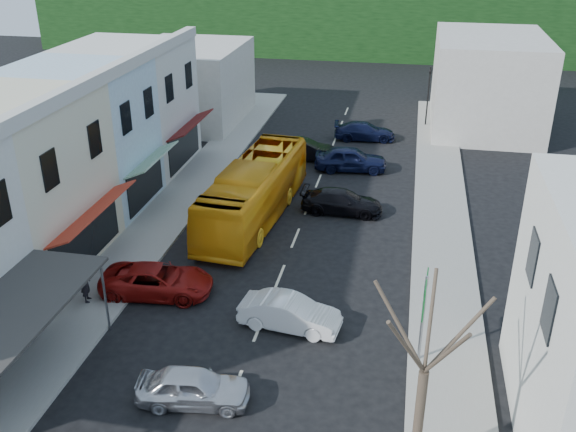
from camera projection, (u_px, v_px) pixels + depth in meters
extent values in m
plane|color=black|center=(260.00, 326.00, 26.29)|extent=(120.00, 120.00, 0.00)
cube|color=gray|center=(172.00, 209.00, 36.43)|extent=(3.00, 52.00, 0.15)
cube|color=gray|center=(442.00, 232.00, 33.82)|extent=(3.00, 52.00, 0.15)
cube|color=beige|center=(8.00, 186.00, 29.41)|extent=(7.00, 8.00, 8.00)
cube|color=#A52B19|center=(94.00, 212.00, 29.10)|extent=(1.30, 6.80, 0.08)
cube|color=#9FBACA|center=(81.00, 138.00, 35.61)|extent=(7.00, 6.00, 8.00)
cube|color=#195926|center=(153.00, 159.00, 35.31)|extent=(1.30, 5.10, 0.08)
cube|color=beige|center=(129.00, 107.00, 41.38)|extent=(7.00, 7.00, 8.00)
cube|color=#52110F|center=(191.00, 124.00, 41.07)|extent=(1.30, 5.95, 0.08)
cube|color=#B7B2A8|center=(191.00, 84.00, 51.03)|extent=(8.00, 10.00, 6.00)
cube|color=#B7B2A8|center=(487.00, 82.00, 49.48)|extent=(8.00, 12.00, 7.00)
imported|color=#FAA715|center=(255.00, 193.00, 34.88)|extent=(3.48, 11.77, 3.10)
imported|color=silver|center=(193.00, 386.00, 21.90)|extent=(4.59, 2.35, 1.40)
imported|color=silver|center=(290.00, 313.00, 25.91)|extent=(4.59, 2.32, 1.40)
imported|color=maroon|center=(157.00, 280.00, 28.21)|extent=(4.77, 2.38, 1.40)
imported|color=black|center=(342.00, 201.00, 35.94)|extent=(4.53, 1.92, 1.40)
imported|color=black|center=(351.00, 160.00, 41.84)|extent=(4.56, 2.24, 1.40)
imported|color=black|center=(304.00, 150.00, 43.71)|extent=(4.54, 2.19, 1.40)
imported|color=black|center=(365.00, 131.00, 47.53)|extent=(4.66, 2.27, 1.40)
imported|color=black|center=(86.00, 284.00, 27.37)|extent=(0.56, 0.69, 1.70)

